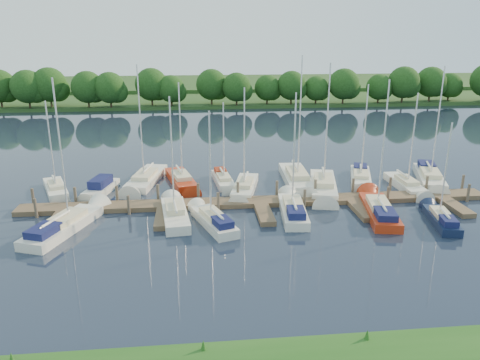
{
  "coord_description": "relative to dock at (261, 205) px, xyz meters",
  "views": [
    {
      "loc": [
        -5.46,
        -29.17,
        13.99
      ],
      "look_at": [
        -1.67,
        8.0,
        2.2
      ],
      "focal_mm": 35.0,
      "sensor_mm": 36.0,
      "label": 1
    }
  ],
  "objects": [
    {
      "name": "sailboat_s_3",
      "position": [
        2.32,
        -1.97,
        0.13
      ],
      "size": [
        2.5,
        7.91,
        10.11
      ],
      "rotation": [
        0.0,
        0.0,
        -0.1
      ],
      "color": "silver",
      "rests_on": "ground"
    },
    {
      "name": "sailboat_s_2",
      "position": [
        -4.16,
        -3.53,
        0.13
      ],
      "size": [
        3.5,
        6.98,
        9.06
      ],
      "rotation": [
        0.0,
        0.0,
        0.33
      ],
      "color": "silver",
      "rests_on": "ground"
    },
    {
      "name": "mooring_pilings",
      "position": [
        0.0,
        1.13,
        0.4
      ],
      "size": [
        38.24,
        2.84,
        2.0
      ],
      "color": "#473D33",
      "rests_on": "ground"
    },
    {
      "name": "sailboat_s_1",
      "position": [
        -7.11,
        -1.76,
        0.08
      ],
      "size": [
        2.52,
        7.73,
        9.97
      ],
      "rotation": [
        0.0,
        0.0,
        0.11
      ],
      "color": "silver",
      "rests_on": "ground"
    },
    {
      "name": "sailboat_n_8",
      "position": [
        10.86,
        6.1,
        0.1
      ],
      "size": [
        3.77,
        7.78,
        9.8
      ],
      "rotation": [
        0.0,
        0.0,
        2.83
      ],
      "color": "silver",
      "rests_on": "ground"
    },
    {
      "name": "dock",
      "position": [
        0.0,
        0.0,
        0.0
      ],
      "size": [
        40.0,
        6.0,
        0.4
      ],
      "color": "brown",
      "rests_on": "ground"
    },
    {
      "name": "sailboat_n_0",
      "position": [
        -18.08,
        5.4,
        0.07
      ],
      "size": [
        3.6,
        6.79,
        8.76
      ],
      "rotation": [
        0.0,
        0.0,
        3.51
      ],
      "color": "silver",
      "rests_on": "ground"
    },
    {
      "name": "sailboat_n_5",
      "position": [
        -0.91,
        4.09,
        0.07
      ],
      "size": [
        3.32,
        7.83,
        9.88
      ],
      "rotation": [
        0.0,
        0.0,
        2.91
      ],
      "color": "silver",
      "rests_on": "ground"
    },
    {
      "name": "distant_hill",
      "position": [
        0.0,
        92.69,
        0.5
      ],
      "size": [
        220.0,
        40.0,
        1.4
      ],
      "primitive_type": "cube",
      "color": "#335324",
      "rests_on": "ground"
    },
    {
      "name": "treeline",
      "position": [
        -0.15,
        54.78,
        3.92
      ],
      "size": [
        143.8,
        10.06,
        8.28
      ],
      "color": "#38281C",
      "rests_on": "ground"
    },
    {
      "name": "far_shore",
      "position": [
        0.0,
        67.69,
        0.1
      ],
      "size": [
        180.0,
        30.0,
        0.6
      ],
      "primitive_type": "cube",
      "color": "#204319",
      "rests_on": "ground"
    },
    {
      "name": "sailboat_n_3",
      "position": [
        -6.7,
        6.87,
        0.07
      ],
      "size": [
        3.38,
        7.99,
        10.12
      ],
      "rotation": [
        0.0,
        0.0,
        3.38
      ],
      "color": "#AA2A0F",
      "rests_on": "ground"
    },
    {
      "name": "sailboat_n_7",
      "position": [
        6.35,
        3.45,
        0.08
      ],
      "size": [
        4.0,
        9.52,
        12.06
      ],
      "rotation": [
        0.0,
        0.0,
        2.91
      ],
      "color": "silver",
      "rests_on": "ground"
    },
    {
      "name": "sailboat_n_6",
      "position": [
        4.43,
        5.95,
        0.08
      ],
      "size": [
        2.75,
        9.91,
        12.58
      ],
      "rotation": [
        0.0,
        0.0,
        3.09
      ],
      "color": "silver",
      "rests_on": "ground"
    },
    {
      "name": "sailboat_n_2",
      "position": [
        -10.28,
        7.53,
        0.07
      ],
      "size": [
        3.73,
        9.39,
        11.7
      ],
      "rotation": [
        0.0,
        0.0,
        2.94
      ],
      "color": "silver",
      "rests_on": "ground"
    },
    {
      "name": "ground",
      "position": [
        0.0,
        -7.31,
        -0.2
      ],
      "size": [
        260.0,
        260.0,
        0.0
      ],
      "primitive_type": "plane",
      "color": "#1B2537",
      "rests_on": "ground"
    },
    {
      "name": "sailboat_n_10",
      "position": [
        17.55,
        5.24,
        0.13
      ],
      "size": [
        4.5,
        9.1,
        11.57
      ],
      "rotation": [
        0.0,
        0.0,
        2.82
      ],
      "color": "silver",
      "rests_on": "ground"
    },
    {
      "name": "sailboat_s_0",
      "position": [
        -15.09,
        -3.23,
        0.12
      ],
      "size": [
        4.72,
        9.02,
        11.48
      ],
      "rotation": [
        0.0,
        0.0,
        -0.36
      ],
      "color": "silver",
      "rests_on": "ground"
    },
    {
      "name": "sailboat_s_5",
      "position": [
        13.26,
        -4.92,
        0.11
      ],
      "size": [
        2.48,
        6.3,
        8.08
      ],
      "rotation": [
        0.0,
        0.0,
        -0.2
      ],
      "color": "#101A36",
      "rests_on": "ground"
    },
    {
      "name": "motorboat",
      "position": [
        -14.06,
        4.96,
        0.16
      ],
      "size": [
        2.77,
        5.8,
        1.75
      ],
      "rotation": [
        0.0,
        0.0,
        2.9
      ],
      "color": "silver",
      "rests_on": "ground"
    },
    {
      "name": "sailboat_s_4",
      "position": [
        9.23,
        -2.59,
        0.12
      ],
      "size": [
        3.38,
        8.82,
        11.05
      ],
      "rotation": [
        0.0,
        0.0,
        -0.18
      ],
      "color": "#AA2A0F",
      "rests_on": "ground"
    },
    {
      "name": "sailboat_n_4",
      "position": [
        -2.69,
        6.56,
        0.11
      ],
      "size": [
        2.08,
        6.46,
        8.24
      ],
      "rotation": [
        0.0,
        0.0,
        3.25
      ],
      "color": "silver",
      "rests_on": "ground"
    },
    {
      "name": "sailboat_n_9",
      "position": [
        14.28,
        3.3,
        0.07
      ],
      "size": [
        1.74,
        7.23,
        9.33
      ],
      "rotation": [
        0.0,
        0.0,
        3.14
      ],
      "color": "silver",
      "rests_on": "ground"
    }
  ]
}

